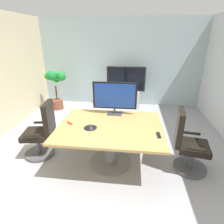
# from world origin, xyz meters

# --- Properties ---
(ground_plane) EXTENTS (7.77, 7.77, 0.00)m
(ground_plane) POSITION_xyz_m (0.00, 0.00, 0.00)
(ground_plane) COLOR #99999E
(wall_back_glass_partition) EXTENTS (5.24, 0.10, 2.72)m
(wall_back_glass_partition) POSITION_xyz_m (0.00, 3.38, 1.36)
(wall_back_glass_partition) COLOR #9EB2B7
(wall_back_glass_partition) RESTS_ON ground
(conference_table) EXTENTS (1.78, 1.38, 0.76)m
(conference_table) POSITION_xyz_m (0.08, 0.12, 0.57)
(conference_table) COLOR #B2894C
(conference_table) RESTS_ON ground
(office_chair_left) EXTENTS (0.63, 0.61, 1.09)m
(office_chair_left) POSITION_xyz_m (-1.23, 0.19, 0.46)
(office_chair_left) COLOR #4C4C51
(office_chair_left) RESTS_ON ground
(office_chair_right) EXTENTS (0.63, 0.61, 1.09)m
(office_chair_right) POSITION_xyz_m (1.40, 0.10, 0.46)
(office_chair_right) COLOR #4C4C51
(office_chair_right) RESTS_ON ground
(tv_monitor) EXTENTS (0.84, 0.18, 0.64)m
(tv_monitor) POSITION_xyz_m (0.10, 0.64, 1.11)
(tv_monitor) COLOR #333338
(tv_monitor) RESTS_ON conference_table
(wall_display_unit) EXTENTS (1.20, 0.36, 1.31)m
(wall_display_unit) POSITION_xyz_m (0.21, 3.03, 0.44)
(wall_display_unit) COLOR #B7BABC
(wall_display_unit) RESTS_ON ground
(potted_plant) EXTENTS (0.71, 0.60, 1.25)m
(potted_plant) POSITION_xyz_m (-1.91, 2.58, 0.76)
(potted_plant) COLOR brown
(potted_plant) RESTS_ON ground
(conference_phone) EXTENTS (0.22, 0.22, 0.07)m
(conference_phone) POSITION_xyz_m (-0.24, -0.01, 0.79)
(conference_phone) COLOR black
(conference_phone) RESTS_ON conference_table
(remote_control) EXTENTS (0.06, 0.17, 0.02)m
(remote_control) POSITION_xyz_m (0.87, -0.13, 0.76)
(remote_control) COLOR black
(remote_control) RESTS_ON conference_table
(whiteboard_marker) EXTENTS (0.12, 0.09, 0.02)m
(whiteboard_marker) POSITION_xyz_m (-0.63, 0.11, 0.77)
(whiteboard_marker) COLOR red
(whiteboard_marker) RESTS_ON conference_table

